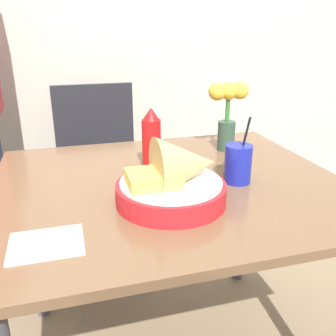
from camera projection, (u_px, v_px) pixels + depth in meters
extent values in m
cube|color=brown|center=(171.00, 185.00, 1.13)|extent=(1.03, 0.89, 0.02)
cylinder|color=#4C4C51|center=(33.00, 243.00, 1.49)|extent=(0.05, 0.05, 0.70)
cylinder|color=#4C4C51|center=(242.00, 214.00, 1.72)|extent=(0.05, 0.05, 0.70)
cylinder|color=black|center=(70.00, 247.00, 1.71)|extent=(0.03, 0.03, 0.42)
cylinder|color=black|center=(146.00, 236.00, 1.81)|extent=(0.03, 0.03, 0.42)
cylinder|color=black|center=(67.00, 212.00, 2.04)|extent=(0.03, 0.03, 0.42)
cylinder|color=black|center=(132.00, 204.00, 2.13)|extent=(0.03, 0.03, 0.42)
cube|color=black|center=(102.00, 184.00, 1.84)|extent=(0.40, 0.40, 0.02)
cube|color=black|center=(95.00, 129.00, 1.93)|extent=(0.40, 0.03, 0.45)
cylinder|color=red|center=(171.00, 193.00, 0.98)|extent=(0.29, 0.29, 0.05)
cylinder|color=white|center=(171.00, 182.00, 0.97)|extent=(0.27, 0.27, 0.01)
cone|color=tan|center=(184.00, 165.00, 0.97)|extent=(0.16, 0.16, 0.16)
cube|color=#E5C14C|center=(153.00, 180.00, 0.94)|extent=(0.13, 0.10, 0.04)
cylinder|color=red|center=(152.00, 145.00, 1.19)|extent=(0.06, 0.06, 0.17)
cone|color=red|center=(151.00, 114.00, 1.16)|extent=(0.05, 0.05, 0.04)
cylinder|color=#192399|center=(238.00, 164.00, 1.11)|extent=(0.08, 0.08, 0.11)
cylinder|color=black|center=(238.00, 167.00, 1.11)|extent=(0.07, 0.07, 0.09)
cylinder|color=black|center=(243.00, 147.00, 1.09)|extent=(0.01, 0.07, 0.19)
cylinder|color=#2D4738|center=(226.00, 136.00, 1.40)|extent=(0.06, 0.06, 0.11)
cylinder|color=#33722D|center=(228.00, 108.00, 1.36)|extent=(0.02, 0.02, 0.10)
sphere|color=gold|center=(229.00, 91.00, 1.34)|extent=(0.06, 0.06, 0.06)
sphere|color=gold|center=(217.00, 92.00, 1.33)|extent=(0.06, 0.06, 0.06)
sphere|color=gold|center=(240.00, 90.00, 1.35)|extent=(0.06, 0.06, 0.06)
cube|color=white|center=(46.00, 244.00, 0.80)|extent=(0.16, 0.12, 0.01)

